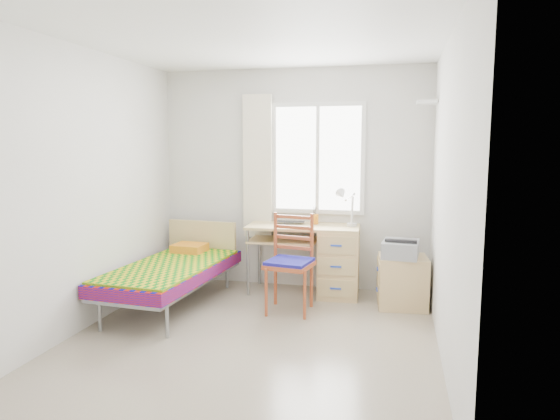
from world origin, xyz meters
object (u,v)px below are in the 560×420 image
at_px(printer, 401,248).
at_px(cabinet, 402,282).
at_px(chair, 291,257).
at_px(bed, 174,270).
at_px(desk, 333,258).

bearing_deg(printer, cabinet, 54.66).
bearing_deg(chair, printer, 26.81).
bearing_deg(cabinet, bed, -173.56).
height_order(desk, cabinet, desk).
height_order(desk, printer, desk).
distance_m(chair, cabinet, 1.22).
xyz_separation_m(bed, printer, (2.36, 0.46, 0.25)).
height_order(bed, chair, chair).
height_order(bed, desk, desk).
distance_m(bed, cabinet, 2.44).
relative_size(desk, cabinet, 2.37).
distance_m(cabinet, printer, 0.37).
bearing_deg(desk, cabinet, -21.02).
height_order(bed, cabinet, bed).
xyz_separation_m(chair, printer, (1.10, 0.34, 0.07)).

